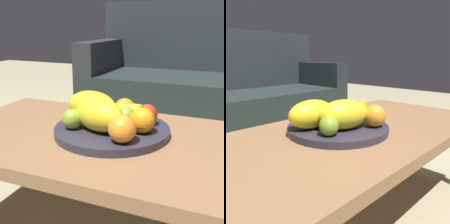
{
  "view_description": "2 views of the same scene",
  "coord_description": "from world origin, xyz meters",
  "views": [
    {
      "loc": [
        0.3,
        -0.83,
        0.76
      ],
      "look_at": [
        -0.06,
        0.02,
        0.47
      ],
      "focal_mm": 48.07,
      "sensor_mm": 36.0,
      "label": 1
    },
    {
      "loc": [
        -0.68,
        -0.58,
        0.67
      ],
      "look_at": [
        -0.06,
        0.02,
        0.47
      ],
      "focal_mm": 38.41,
      "sensor_mm": 36.0,
      "label": 2
    }
  ],
  "objects": [
    {
      "name": "apple_front",
      "position": [
        0.04,
        0.09,
        0.46
      ],
      "size": [
        0.07,
        0.07,
        0.07
      ],
      "primitive_type": "sphere",
      "color": "#BB341D",
      "rests_on": "fruit_bowl"
    },
    {
      "name": "apple_right",
      "position": [
        -0.02,
        0.05,
        0.46
      ],
      "size": [
        0.07,
        0.07,
        0.07
      ],
      "primitive_type": "sphere",
      "color": "olive",
      "rests_on": "fruit_bowl"
    },
    {
      "name": "orange_right",
      "position": [
        0.02,
        -0.09,
        0.47
      ],
      "size": [
        0.08,
        0.08,
        0.08
      ],
      "primitive_type": "sphere",
      "color": "orange",
      "rests_on": "fruit_bowl"
    },
    {
      "name": "apple_left",
      "position": [
        -0.17,
        -0.04,
        0.46
      ],
      "size": [
        0.07,
        0.07,
        0.07
      ],
      "primitive_type": "sphere",
      "color": "olive",
      "rests_on": "fruit_bowl"
    },
    {
      "name": "orange_front",
      "position": [
        -0.05,
        0.12,
        0.46
      ],
      "size": [
        0.07,
        0.07,
        0.07
      ],
      "primitive_type": "sphere",
      "color": "orange",
      "rests_on": "fruit_bowl"
    },
    {
      "name": "banana_bunch",
      "position": [
        -0.04,
        0.09,
        0.45
      ],
      "size": [
        0.16,
        0.14,
        0.06
      ],
      "color": "yellow",
      "rests_on": "fruit_bowl"
    },
    {
      "name": "melon_large_front",
      "position": [
        -0.08,
        -0.03,
        0.48
      ],
      "size": [
        0.21,
        0.16,
        0.11
      ],
      "primitive_type": "ellipsoid",
      "rotation": [
        0.0,
        0.0,
        -0.36
      ],
      "color": "yellow",
      "rests_on": "fruit_bowl"
    },
    {
      "name": "fruit_bowl",
      "position": [
        -0.06,
        0.02,
        0.41
      ],
      "size": [
        0.38,
        0.38,
        0.03
      ],
      "primitive_type": "cylinder",
      "color": "#2E2C3B",
      "rests_on": "coffee_table"
    },
    {
      "name": "couch",
      "position": [
        0.13,
        1.31,
        0.3
      ],
      "size": [
        1.7,
        0.7,
        0.9
      ],
      "color": "#1F2A28",
      "rests_on": "ground_plane"
    },
    {
      "name": "melon_smaller_beside",
      "position": [
        -0.15,
        0.06,
        0.48
      ],
      "size": [
        0.19,
        0.12,
        0.1
      ],
      "primitive_type": "ellipsoid",
      "rotation": [
        0.0,
        0.0,
        -0.09
      ],
      "color": "yellow",
      "rests_on": "fruit_bowl"
    },
    {
      "name": "coffee_table",
      "position": [
        0.0,
        0.0,
        0.36
      ],
      "size": [
        1.26,
        0.61,
        0.4
      ],
      "color": "#8E6341",
      "rests_on": "ground_plane"
    },
    {
      "name": "orange_left",
      "position": [
        0.05,
        0.01,
        0.46
      ],
      "size": [
        0.08,
        0.08,
        0.08
      ],
      "primitive_type": "sphere",
      "color": "orange",
      "rests_on": "fruit_bowl"
    }
  ]
}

